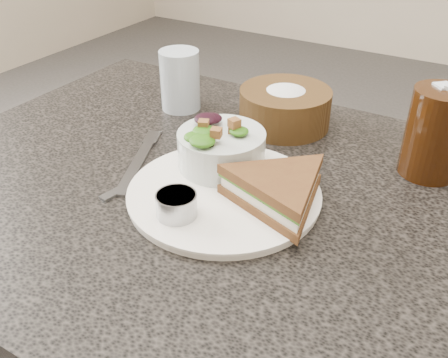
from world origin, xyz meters
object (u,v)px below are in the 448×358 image
sandwich (279,190)px  dressing_ramekin (177,205)px  salad_bowl (221,143)px  bread_basket (285,101)px  dinner_plate (224,194)px  water_glass (180,80)px  cola_glass (436,129)px

sandwich → dressing_ramekin: (-0.10, -0.09, -0.01)m
salad_bowl → bread_basket: size_ratio=0.82×
dressing_ramekin → dinner_plate: bearing=74.0°
water_glass → sandwich: bearing=-34.7°
sandwich → dressing_ramekin: 0.13m
dinner_plate → water_glass: 0.31m
bread_basket → dressing_ramekin: bearing=-89.7°
dinner_plate → bread_basket: bread_basket is taller
dinner_plate → dressing_ramekin: dressing_ramekin is taller
cola_glass → water_glass: cola_glass is taller
salad_bowl → sandwich: bearing=-22.9°
cola_glass → water_glass: size_ratio=1.31×
water_glass → dressing_ramekin: bearing=-56.0°
cola_glass → water_glass: 0.45m
dinner_plate → cola_glass: (0.23, 0.21, 0.07)m
dressing_ramekin → cola_glass: size_ratio=0.37×
water_glass → bread_basket: bearing=9.4°
dinner_plate → cola_glass: size_ratio=1.84×
salad_bowl → bread_basket: bread_basket is taller
cola_glass → water_glass: bearing=179.5°
dressing_ramekin → cola_glass: cola_glass is taller
dressing_ramekin → bread_basket: (-0.00, 0.33, 0.02)m
sandwich → dressing_ramekin: bearing=-120.6°
sandwich → salad_bowl: 0.13m
dinner_plate → bread_basket: 0.25m
salad_bowl → dressing_ramekin: size_ratio=2.44×
dinner_plate → sandwich: (0.08, 0.01, 0.03)m
salad_bowl → cola_glass: size_ratio=0.90×
sandwich → cola_glass: size_ratio=1.19×
salad_bowl → bread_basket: (0.01, 0.19, -0.00)m
dressing_ramekin → cola_glass: 0.38m
salad_bowl → water_glass: bearing=139.2°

